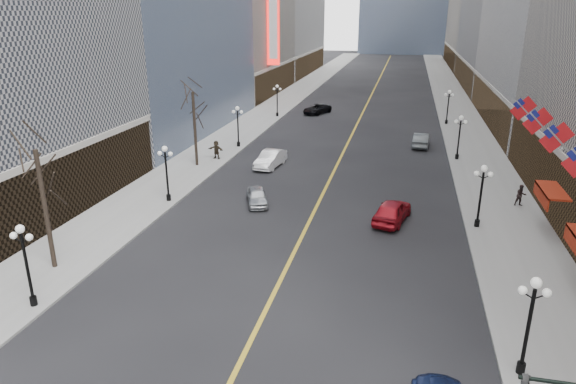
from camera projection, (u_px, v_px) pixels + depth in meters
The scene contains 25 objects.
sidewalk_east at pixel (461, 119), 72.67m from camera, with size 6.00×230.00×0.15m, color gray.
sidewalk_west at pixel (270, 111), 78.57m from camera, with size 6.00×230.00×0.15m, color gray.
lane_line at pixel (367, 104), 84.83m from camera, with size 0.25×200.00×0.02m, color gold.
streetlamp_east_0 at pixel (530, 316), 20.73m from camera, with size 1.26×0.44×4.52m.
streetlamp_east_1 at pixel (481, 190), 35.44m from camera, with size 1.26×0.44×4.52m.
streetlamp_east_2 at pixel (460, 133), 51.97m from camera, with size 1.26×0.44×4.52m.
streetlamp_east_3 at pixel (448, 103), 68.51m from camera, with size 1.26×0.44×4.52m.
streetlamp_west_0 at pixel (25, 257), 25.71m from camera, with size 1.26×0.44×4.52m.
streetlamp_west_1 at pixel (166, 168), 40.41m from camera, with size 1.26×0.44×4.52m.
streetlamp_west_2 at pixel (238, 122), 56.95m from camera, with size 1.26×0.44×4.52m.
streetlamp_west_3 at pixel (277, 97), 73.49m from camera, with size 1.26×0.44×4.52m.
flag_3 at pixel (559, 141), 30.47m from camera, with size 2.87×0.12×2.87m.
flag_4 at pixel (540, 124), 35.07m from camera, with size 2.87×0.12×2.87m.
flag_5 at pixel (525, 111), 39.66m from camera, with size 2.87×0.12×2.87m.
awning_c at pixel (549, 192), 34.47m from camera, with size 1.40×4.00×0.93m.
theatre_marquee at pixel (273, 27), 84.18m from camera, with size 2.00×0.55×12.00m.
tree_west_near at pixel (38, 169), 28.63m from camera, with size 3.60×3.60×7.92m.
tree_west_far at pixel (193, 103), 48.85m from camera, with size 3.60×3.60×7.92m.
car_nb_near at pixel (257, 196), 40.73m from camera, with size 1.54×3.83×1.31m, color #B5B9BD.
car_nb_mid at pixel (270, 159), 50.47m from camera, with size 1.72×4.92×1.62m, color white.
car_nb_far at pixel (317, 109), 76.66m from camera, with size 2.38×5.16×1.43m, color black.
car_sb_mid at pixel (392, 211), 37.30m from camera, with size 1.97×4.89×1.67m, color maroon.
car_sb_far at pixel (421, 140), 57.99m from camera, with size 1.67×4.79×1.58m, color #575D60.
ped_east_walk at pixel (521, 195), 39.91m from camera, with size 0.83×0.46×1.72m, color black.
ped_west_far at pixel (216, 150), 52.71m from camera, with size 1.75×0.50×1.89m, color black.
Camera 1 is at (6.24, -5.61, 14.57)m, focal length 32.00 mm.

